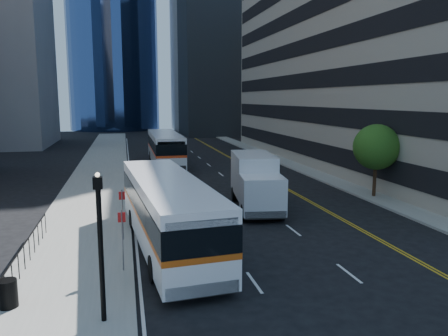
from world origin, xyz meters
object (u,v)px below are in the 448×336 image
lamp_post (100,241)px  bus_front (167,210)px  trash_can (8,294)px  bus_rear (165,148)px  box_truck (256,181)px  street_tree (376,147)px

lamp_post → bus_front: 7.40m
lamp_post → trash_can: 4.11m
bus_front → bus_rear: 26.40m
lamp_post → box_truck: size_ratio=0.61×
bus_rear → trash_can: (-8.13, -31.52, -1.23)m
street_tree → bus_front: (-15.33, -7.15, -1.83)m
bus_rear → bus_front: bearing=-95.0°
street_tree → bus_rear: 23.21m
box_truck → trash_can: 16.51m
lamp_post → bus_front: lamp_post is taller
trash_can → box_truck: bearing=43.3°
bus_front → box_truck: size_ratio=1.76×
lamp_post → trash_can: lamp_post is taller
lamp_post → trash_can: size_ratio=4.86×
street_tree → box_truck: bearing=-173.2°
bus_front → box_truck: box_truck is taller
box_truck → trash_can: bearing=-128.8°
box_truck → bus_rear: bearing=108.7°
street_tree → trash_can: size_ratio=5.43×
lamp_post → trash_can: (-3.13, 1.63, -2.10)m
bus_front → trash_can: (-5.80, -5.22, -1.19)m
lamp_post → box_truck: 15.69m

